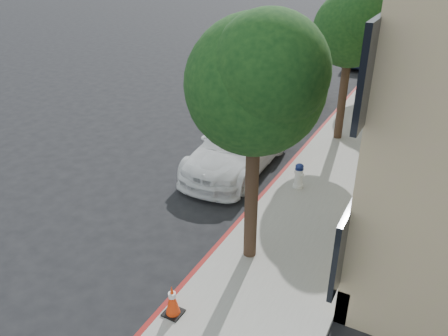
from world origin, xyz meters
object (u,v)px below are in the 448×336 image
Objects in this scene: parked_car_mid at (298,91)px; traffic_cone at (172,300)px; police_car at (239,145)px; parked_car_far at (365,51)px; fire_hydrant at (299,176)px.

traffic_cone is at bearing -89.02° from parked_car_mid.
parked_car_mid is (-0.24, 6.69, -0.02)m from police_car.
traffic_cone is (2.09, -13.40, -0.27)m from parked_car_mid.
parked_car_far is at bearing 86.40° from police_car.
parked_car_far reaches higher than fire_hydrant.
parked_car_far is at bearing 92.87° from traffic_cone.
parked_car_far is 23.30m from traffic_cone.
traffic_cone is (1.17, -23.27, -0.33)m from parked_car_far.
parked_car_mid reaches higher than traffic_cone.
fire_hydrant is at bearing -85.40° from parked_car_far.
fire_hydrant is at bearing -78.56° from parked_car_mid.
police_car reaches higher than parked_car_far.
fire_hydrant is 1.12× the size of traffic_cone.
fire_hydrant is at bearing -17.46° from police_car.
police_car is 6.70m from parked_car_mid.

